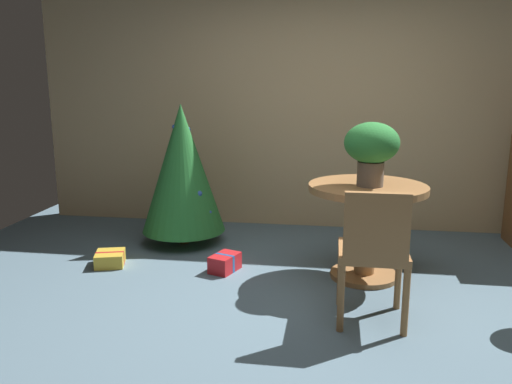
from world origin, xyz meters
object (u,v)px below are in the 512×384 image
at_px(flower_vase, 372,146).
at_px(wooden_chair_near, 374,249).
at_px(gift_box_gold, 110,259).
at_px(gift_box_red, 225,263).
at_px(round_dining_table, 367,213).
at_px(holiday_tree, 182,168).

xyz_separation_m(flower_vase, wooden_chair_near, (-0.01, -0.77, -0.55)).
xyz_separation_m(gift_box_gold, gift_box_red, (1.00, 0.02, 0.01)).
relative_size(flower_vase, wooden_chair_near, 0.54).
distance_m(wooden_chair_near, gift_box_red, 1.45).
bearing_deg(gift_box_gold, flower_vase, 0.06).
distance_m(wooden_chair_near, gift_box_gold, 2.31).
relative_size(round_dining_table, gift_box_red, 2.97).
height_order(flower_vase, holiday_tree, holiday_tree).
height_order(round_dining_table, gift_box_gold, round_dining_table).
bearing_deg(gift_box_gold, holiday_tree, 57.33).
bearing_deg(flower_vase, gift_box_gold, -179.94).
bearing_deg(gift_box_red, holiday_tree, 128.71).
bearing_deg(flower_vase, holiday_tree, 157.57).
height_order(gift_box_gold, gift_box_red, gift_box_red).
bearing_deg(round_dining_table, gift_box_gold, -178.70).
bearing_deg(round_dining_table, wooden_chair_near, -90.00).
bearing_deg(holiday_tree, gift_box_gold, -122.67).
bearing_deg(gift_box_red, round_dining_table, 1.66).
distance_m(holiday_tree, gift_box_gold, 1.07).
relative_size(holiday_tree, gift_box_gold, 4.26).
bearing_deg(flower_vase, round_dining_table, 103.00).
relative_size(holiday_tree, gift_box_red, 4.35).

